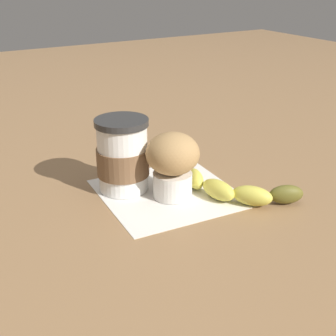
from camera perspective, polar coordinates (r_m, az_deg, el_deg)
name	(u,v)px	position (r m, az deg, el deg)	size (l,w,h in m)	color
ground_plane	(168,193)	(0.77, 0.00, -3.06)	(3.00, 3.00, 0.00)	#936D47
paper_napkin	(168,193)	(0.77, 0.00, -3.01)	(0.21, 0.21, 0.00)	white
coffee_cup	(123,156)	(0.76, -5.53, 1.41)	(0.09, 0.09, 0.12)	white
muffin	(174,161)	(0.73, 0.75, 0.85)	(0.08, 0.08, 0.11)	white
banana	(237,190)	(0.75, 8.38, -2.68)	(0.14, 0.17, 0.03)	#D6CC4C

